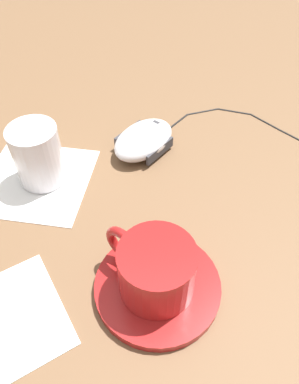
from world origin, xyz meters
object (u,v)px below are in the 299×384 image
at_px(saucer, 158,286).
at_px(computer_mouse, 144,140).
at_px(coffee_cup, 155,269).
at_px(drinking_glass, 38,155).

xyz_separation_m(saucer, computer_mouse, (-0.22, -0.05, 0.01)).
xyz_separation_m(saucer, coffee_cup, (0.00, -0.00, 0.04)).
xyz_separation_m(coffee_cup, drinking_glass, (-0.14, -0.18, 0.00)).
distance_m(saucer, drinking_glass, 0.23).
relative_size(saucer, computer_mouse, 1.10).
bearing_deg(coffee_cup, drinking_glass, -128.72).
distance_m(saucer, coffee_cup, 0.04).
bearing_deg(drinking_glass, computer_mouse, 123.57).
bearing_deg(saucer, drinking_glass, -128.04).
xyz_separation_m(coffee_cup, computer_mouse, (-0.22, -0.05, -0.02)).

